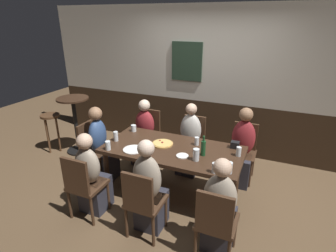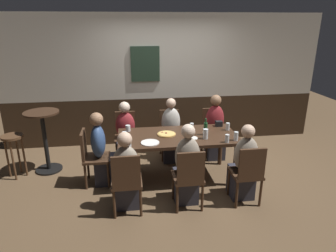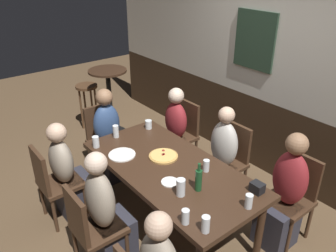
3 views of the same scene
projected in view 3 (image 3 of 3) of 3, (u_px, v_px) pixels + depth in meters
name	position (u px, v px, depth m)	size (l,w,h in m)	color
ground_plane	(170.00, 225.00, 3.59)	(12.00, 12.00, 0.00)	brown
wall_back	(281.00, 76.00, 3.91)	(6.40, 0.13, 2.60)	#332316
dining_table	(170.00, 173.00, 3.29)	(1.86, 0.91, 0.74)	#382316
chair_head_west	(103.00, 136.00, 4.30)	(0.40, 0.40, 0.88)	#422B1C
chair_mid_far	(230.00, 158.00, 3.84)	(0.40, 0.40, 0.88)	#422B1C
chair_mid_near	(90.00, 226.00, 2.88)	(0.40, 0.40, 0.88)	#422B1C
chair_left_far	(183.00, 131.00, 4.42)	(0.40, 0.40, 0.88)	#422B1C
chair_right_far	(293.00, 193.00, 3.27)	(0.40, 0.40, 0.88)	#422B1C
chair_left_near	(53.00, 181.00, 3.45)	(0.40, 0.40, 0.88)	#422B1C
person_head_west	(110.00, 141.00, 4.19)	(0.37, 0.34, 1.16)	#2D2D38
person_mid_far	(220.00, 164.00, 3.76)	(0.34, 0.37, 1.15)	#2D2D38
person_mid_near	(107.00, 218.00, 2.97)	(0.34, 0.37, 1.18)	#2D2D38
person_left_far	(173.00, 137.00, 4.34)	(0.34, 0.37, 1.12)	#2D2D38
person_right_far	(283.00, 199.00, 3.18)	(0.34, 0.37, 1.19)	#2D2D38
person_left_near	(69.00, 177.00, 3.56)	(0.34, 0.37, 1.11)	#2D2D38
pizza	(163.00, 156.00, 3.40)	(0.29, 0.29, 0.03)	tan
highball_clear	(206.00, 166.00, 3.16)	(0.06, 0.06, 0.12)	silver
pint_glass_pale	(206.00, 225.00, 2.47)	(0.06, 0.06, 0.14)	silver
pint_glass_amber	(185.00, 217.00, 2.55)	(0.06, 0.06, 0.12)	silver
beer_glass_half	(116.00, 132.00, 3.74)	(0.06, 0.06, 0.14)	silver
pint_glass_stout	(149.00, 125.00, 3.94)	(0.08, 0.08, 0.10)	silver
tumbler_short	(249.00, 202.00, 2.70)	(0.06, 0.06, 0.12)	silver
tumbler_water	(181.00, 188.00, 2.84)	(0.08, 0.08, 0.16)	silver
beer_glass_tall	(96.00, 142.00, 3.55)	(0.07, 0.07, 0.12)	silver
beer_bottle_green	(199.00, 180.00, 2.88)	(0.06, 0.06, 0.27)	#194723
plate_white_large	(122.00, 155.00, 3.43)	(0.27, 0.27, 0.01)	white
plate_white_small	(170.00, 182.00, 3.02)	(0.16, 0.16, 0.01)	white
condiment_caddy	(257.00, 188.00, 2.89)	(0.11, 0.09, 0.09)	black
side_bar_table	(110.00, 98.00, 5.12)	(0.56, 0.56, 1.05)	black
bar_stool	(87.00, 94.00, 5.38)	(0.34, 0.34, 0.72)	#513521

